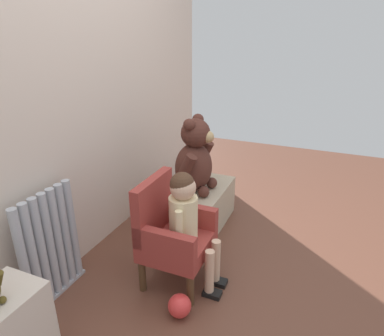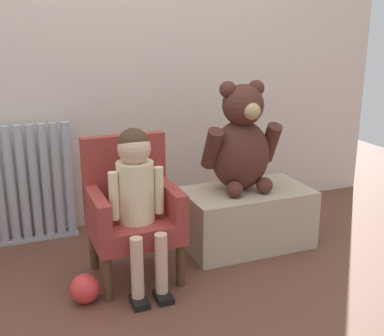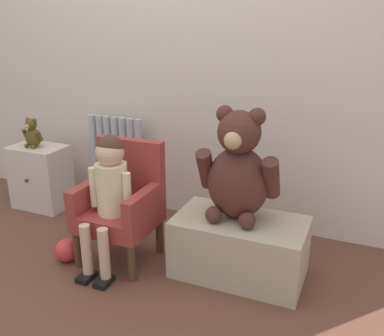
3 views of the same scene
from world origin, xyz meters
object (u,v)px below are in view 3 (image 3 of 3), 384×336
small_dresser (41,177)px  large_teddy_bear (238,171)px  child_armchair (122,202)px  low_bench (239,247)px  small_teddy_bear (33,134)px  child_figure (109,184)px  toy_ball (67,250)px  radiator (117,164)px

small_dresser → large_teddy_bear: 1.61m
child_armchair → low_bench: 0.70m
small_dresser → small_teddy_bear: size_ratio=2.19×
child_figure → toy_ball: bearing=-165.4°
child_armchair → toy_ball: bearing=-146.4°
child_figure → low_bench: child_figure is taller
radiator → child_armchair: 0.70m
small_dresser → low_bench: bearing=-10.2°
low_bench → small_dresser: bearing=169.8°
small_teddy_bear → toy_ball: (0.66, -0.53, -0.48)m
child_armchair → low_bench: child_armchair is taller
child_figure → low_bench: bearing=15.9°
radiator → large_teddy_bear: large_teddy_bear is taller
child_figure → large_teddy_bear: bearing=18.9°
child_figure → child_armchair: bearing=90.0°
toy_ball → child_armchair: bearing=33.6°
child_armchair → child_figure: (-0.00, -0.11, 0.15)m
radiator → low_bench: bearing=-24.8°
child_figure → small_teddy_bear: bearing=153.7°
radiator → small_teddy_bear: (-0.53, -0.22, 0.21)m
radiator → child_figure: child_figure is taller
radiator → toy_ball: (0.13, -0.75, -0.27)m
radiator → large_teddy_bear: size_ratio=1.14×
radiator → child_armchair: (0.40, -0.57, 0.01)m
small_dresser → small_teddy_bear: (-0.01, -0.02, 0.32)m
small_dresser → low_bench: 1.61m
child_armchair → child_figure: 0.18m
low_bench → toy_ball: bearing=-164.5°
large_teddy_bear → toy_ball: (-0.91, -0.29, -0.51)m
small_teddy_bear → large_teddy_bear: bearing=-8.8°
small_dresser → child_figure: size_ratio=0.61×
child_armchair → small_teddy_bear: size_ratio=3.25×
small_teddy_bear → low_bench: bearing=-9.6°
small_dresser → small_teddy_bear: bearing=-131.0°
child_figure → radiator: bearing=120.3°
small_teddy_bear → toy_ball: bearing=-38.7°
small_dresser → toy_ball: bearing=-40.1°
low_bench → small_teddy_bear: bearing=170.4°
radiator → toy_ball: size_ratio=5.10×
radiator → small_teddy_bear: size_ratio=3.23×
radiator → low_bench: 1.19m
radiator → large_teddy_bear: (1.03, -0.46, 0.25)m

